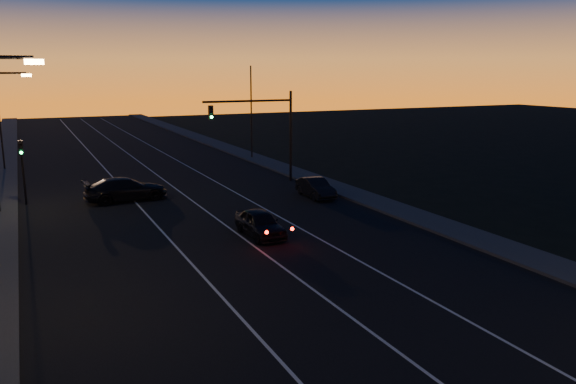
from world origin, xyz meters
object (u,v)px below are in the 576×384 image
right_car (316,188)px  cross_car (126,189)px  lead_car (260,223)px  signal_mast (262,121)px

right_car → cross_car: 12.71m
lead_car → signal_mast: bearing=66.5°
cross_car → right_car: bearing=-20.5°
lead_car → right_car: lead_car is taller
lead_car → cross_car: 12.43m
right_car → signal_mast: bearing=102.4°
signal_mast → right_car: (1.34, -6.09, -4.12)m
lead_car → right_car: 9.88m
signal_mast → cross_car: signal_mast is taller
cross_car → lead_car: bearing=-66.8°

